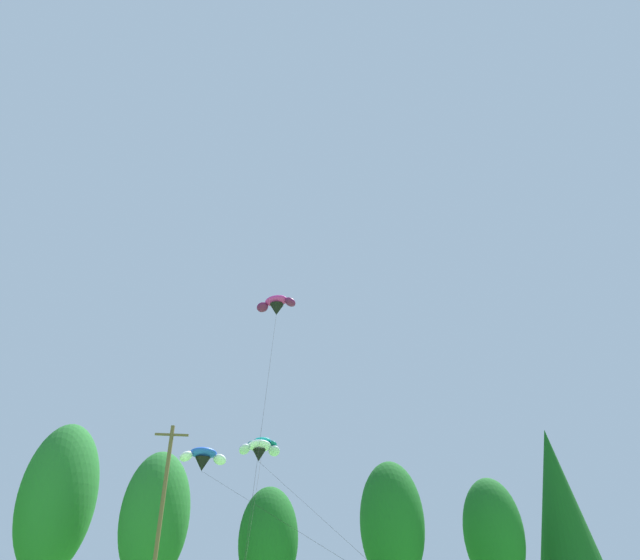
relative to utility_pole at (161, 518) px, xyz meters
The scene contains 11 objects.
treeline_tree_d 12.93m from the utility_pole, 134.44° to the left, with size 5.64×5.64×14.22m.
treeline_tree_e 6.75m from the utility_pole, 100.16° to the left, with size 4.97×4.97×11.73m.
treeline_tree_f 9.02m from the utility_pole, 38.05° to the left, with size 4.29×4.29×9.21m.
treeline_tree_g 17.57m from the utility_pole, 20.44° to the left, with size 4.89×4.89×11.44m.
treeline_tree_h 25.77m from the utility_pole, 15.52° to the left, with size 4.65×4.65×10.55m.
treeline_tree_i 32.22m from the utility_pole, 13.34° to the left, with size 4.88×4.88×14.92m.
utility_pole is the anchor object (origin of this frame).
parafoil_kite_high_magenta 16.98m from the utility_pole, ahead, with size 3.38×12.29×21.54m.
parafoil_kite_mid_blue_white 6.00m from the utility_pole, 60.59° to the left, with size 12.67×15.06×9.95m.
parafoil_kite_far_teal 11.75m from the utility_pole, 49.35° to the left, with size 2.73×18.71×12.19m.
parafoil_kite_low_white 11.17m from the utility_pole, 49.39° to the left, with size 8.52×18.46×11.51m.
Camera 1 is at (-3.60, 1.38, 1.88)m, focal length 30.86 mm.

